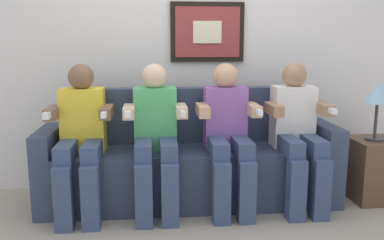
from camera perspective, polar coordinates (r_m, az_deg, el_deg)
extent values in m
plane|color=#9E9384|center=(3.13, 0.28, -13.22)|extent=(6.13, 6.13, 0.00)
cube|color=silver|center=(3.62, -0.97, 11.22)|extent=(4.71, 0.05, 2.60)
cube|color=black|center=(3.60, 2.13, 12.02)|extent=(0.63, 0.03, 0.50)
cube|color=maroon|center=(3.59, 2.16, 12.02)|extent=(0.55, 0.02, 0.42)
cube|color=beige|center=(3.57, 2.12, 12.01)|extent=(0.24, 0.02, 0.18)
cube|color=#333D56|center=(3.32, -0.24, -7.63)|extent=(2.03, 0.58, 0.45)
cube|color=#333D56|center=(3.42, -0.59, 0.72)|extent=(2.03, 0.14, 0.45)
cube|color=#333D56|center=(3.37, -19.07, -6.41)|extent=(0.14, 0.58, 0.62)
cube|color=#333D56|center=(3.56, 17.54, -5.43)|extent=(0.14, 0.58, 0.62)
cube|color=yellow|center=(3.22, -14.78, -0.01)|extent=(0.32, 0.20, 0.48)
sphere|color=brown|center=(3.18, -15.06, 5.77)|extent=(0.19, 0.19, 0.19)
cube|color=#38476B|center=(3.08, -16.85, -4.03)|extent=(0.12, 0.40, 0.12)
cube|color=#38476B|center=(3.05, -13.53, -4.00)|extent=(0.12, 0.40, 0.12)
cube|color=#38476B|center=(2.98, -17.28, -10.31)|extent=(0.12, 0.12, 0.45)
cube|color=#38476B|center=(2.95, -13.80, -10.36)|extent=(0.12, 0.12, 0.45)
cube|color=brown|center=(3.13, -18.63, 0.96)|extent=(0.08, 0.28, 0.08)
cube|color=brown|center=(3.06, -11.69, 1.11)|extent=(0.08, 0.28, 0.08)
cube|color=white|center=(2.90, -12.02, 0.77)|extent=(0.04, 0.13, 0.04)
cube|color=white|center=(2.97, -19.32, 0.62)|extent=(0.04, 0.10, 0.04)
cube|color=#4CB266|center=(3.18, -5.10, 0.17)|extent=(0.32, 0.20, 0.48)
sphere|color=beige|center=(3.13, -5.20, 6.03)|extent=(0.19, 0.19, 0.19)
cube|color=#38476B|center=(3.02, -6.71, -3.92)|extent=(0.12, 0.40, 0.12)
cube|color=#38476B|center=(3.02, -3.29, -3.85)|extent=(0.12, 0.40, 0.12)
cube|color=#38476B|center=(2.92, -6.65, -10.33)|extent=(0.12, 0.12, 0.45)
cube|color=#38476B|center=(2.92, -3.06, -10.26)|extent=(0.12, 0.12, 0.45)
cube|color=beige|center=(3.05, -8.67, 1.17)|extent=(0.08, 0.28, 0.08)
cube|color=beige|center=(3.05, -1.53, 1.30)|extent=(0.08, 0.28, 0.08)
cube|color=white|center=(2.89, -1.30, 0.97)|extent=(0.04, 0.13, 0.04)
cube|color=white|center=(2.89, -8.83, 0.83)|extent=(0.04, 0.10, 0.04)
cube|color=#8C59A5|center=(3.23, 4.56, 0.35)|extent=(0.32, 0.20, 0.48)
sphere|color=tan|center=(3.18, 4.65, 6.12)|extent=(0.19, 0.19, 0.19)
cube|color=#38476B|center=(3.06, 3.51, -3.68)|extent=(0.12, 0.40, 0.12)
cube|color=#38476B|center=(3.09, 6.81, -3.58)|extent=(0.12, 0.40, 0.12)
cube|color=#38476B|center=(2.96, 4.06, -10.01)|extent=(0.12, 0.12, 0.45)
cube|color=#38476B|center=(2.99, 7.51, -9.83)|extent=(0.12, 0.12, 0.45)
cube|color=tan|center=(3.07, 1.48, 1.35)|extent=(0.08, 0.28, 0.08)
cube|color=tan|center=(3.14, 8.39, 1.45)|extent=(0.08, 0.28, 0.08)
cube|color=white|center=(2.98, 9.13, 1.13)|extent=(0.04, 0.13, 0.04)
cube|color=white|center=(3.36, 13.68, 0.50)|extent=(0.32, 0.20, 0.48)
sphere|color=#9E7556|center=(3.32, 13.93, 6.03)|extent=(0.19, 0.19, 0.19)
cube|color=#38476B|center=(3.19, 13.18, -3.35)|extent=(0.12, 0.40, 0.12)
cube|color=#38476B|center=(3.25, 16.19, -3.23)|extent=(0.12, 0.40, 0.12)
cube|color=#38476B|center=(3.09, 14.15, -9.38)|extent=(0.12, 0.12, 0.45)
cube|color=#38476B|center=(3.15, 17.27, -9.13)|extent=(0.12, 0.12, 0.45)
cube|color=#9E7556|center=(3.18, 11.22, 1.48)|extent=(0.08, 0.28, 0.08)
cube|color=#9E7556|center=(3.31, 17.53, 1.54)|extent=(0.08, 0.28, 0.08)
cube|color=white|center=(3.16, 18.66, 1.25)|extent=(0.04, 0.13, 0.04)
cube|color=brown|center=(3.70, 23.95, -6.23)|extent=(0.40, 0.40, 0.50)
cylinder|color=#333338|center=(3.59, 23.83, -2.42)|extent=(0.14, 0.14, 0.02)
cylinder|color=#333338|center=(3.56, 24.02, -0.07)|extent=(0.02, 0.02, 0.28)
cone|color=#8CB2CC|center=(3.53, 24.29, 3.44)|extent=(0.22, 0.22, 0.16)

